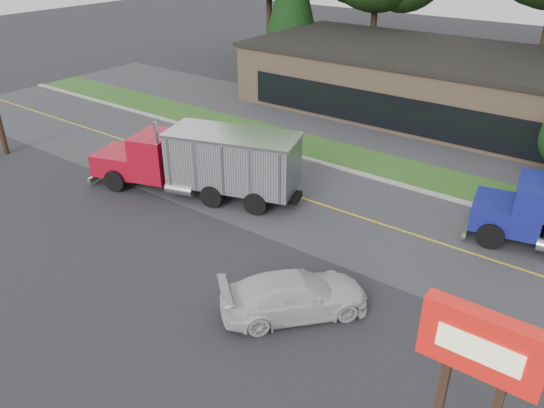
% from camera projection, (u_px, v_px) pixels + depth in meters
% --- Properties ---
extents(ground, '(140.00, 140.00, 0.00)m').
position_uv_depth(ground, '(183.00, 296.00, 19.18)').
color(ground, '#343439').
rests_on(ground, ground).
extents(road, '(60.00, 8.00, 0.02)m').
position_uv_depth(road, '(316.00, 203.00, 25.58)').
color(road, '#4D4D51').
rests_on(road, ground).
extents(center_line, '(60.00, 0.12, 0.01)m').
position_uv_depth(center_line, '(316.00, 203.00, 25.58)').
color(center_line, gold).
rests_on(center_line, ground).
extents(curb, '(60.00, 0.30, 0.12)m').
position_uv_depth(curb, '(358.00, 174.00, 28.57)').
color(curb, '#9E9E99').
rests_on(curb, ground).
extents(grass_verge, '(60.00, 3.40, 0.03)m').
position_uv_depth(grass_verge, '(373.00, 163.00, 29.85)').
color(grass_verge, '#26501B').
rests_on(grass_verge, ground).
extents(far_parking, '(60.00, 7.00, 0.02)m').
position_uv_depth(far_parking, '(409.00, 138.00, 33.40)').
color(far_parking, '#4D4D51').
rests_on(far_parking, ground).
extents(strip_mall, '(32.00, 12.00, 4.00)m').
position_uv_depth(strip_mall, '(477.00, 91.00, 35.69)').
color(strip_mall, tan).
rests_on(strip_mall, ground).
extents(dump_truck_red, '(10.77, 5.51, 3.36)m').
position_uv_depth(dump_truck_red, '(205.00, 161.00, 25.59)').
color(dump_truck_red, black).
rests_on(dump_truck_red, ground).
extents(rally_car, '(4.86, 5.21, 1.47)m').
position_uv_depth(rally_car, '(295.00, 295.00, 18.03)').
color(rally_car, silver).
rests_on(rally_car, ground).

